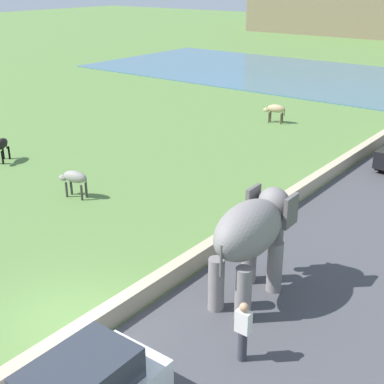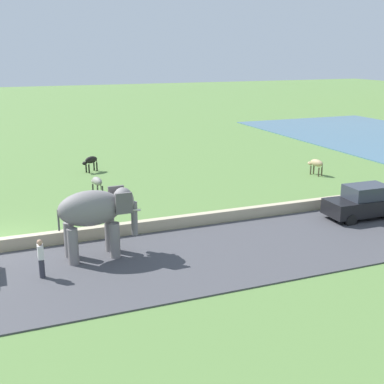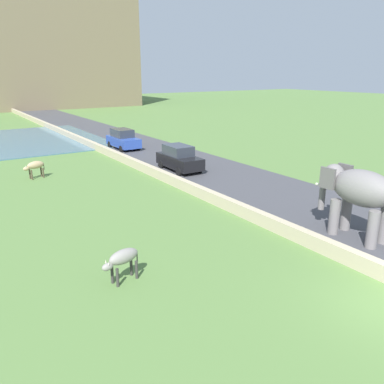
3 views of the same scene
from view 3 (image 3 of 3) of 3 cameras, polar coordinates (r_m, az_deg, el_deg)
road_surface at (r=30.46m, az=-1.23°, el=4.30°), size 7.00×120.00×0.06m
barrier_wall at (r=26.88m, az=-5.85°, el=3.07°), size 0.40×110.00×0.60m
elephant at (r=17.53m, az=22.81°, el=0.05°), size 1.48×3.48×2.99m
car_black at (r=27.85m, az=-1.87°, el=4.91°), size 1.88×4.04×1.80m
car_blue at (r=36.35m, az=-9.95°, el=7.54°), size 1.83×4.02×1.80m
cow_tan at (r=27.77m, az=-21.79°, el=3.52°), size 1.42×0.64×1.15m
cow_grey at (r=13.40m, az=-10.04°, el=-9.49°), size 1.42×0.64×1.15m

